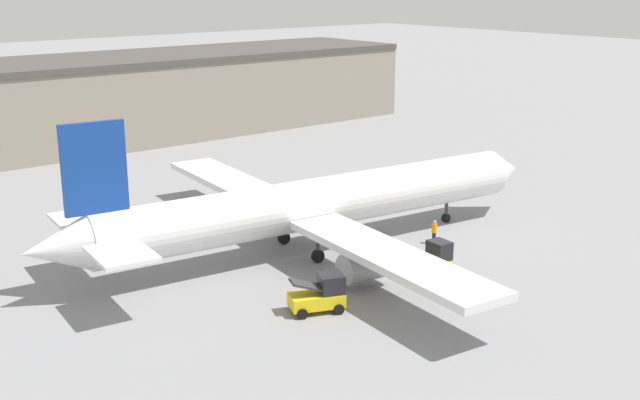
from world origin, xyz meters
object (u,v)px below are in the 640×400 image
airplane (309,206)px  ground_crew_worker (434,231)px  belt_loader_truck (321,294)px  baggage_tug (433,262)px

airplane → ground_crew_worker: (8.18, -4.63, -2.44)m
airplane → belt_loader_truck: (-6.13, -8.79, -2.36)m
baggage_tug → belt_loader_truck: 9.09m
ground_crew_worker → belt_loader_truck: (-14.30, -4.16, 0.08)m
airplane → belt_loader_truck: size_ratio=11.32×
ground_crew_worker → baggage_tug: baggage_tug is taller
belt_loader_truck → baggage_tug: bearing=18.4°
airplane → belt_loader_truck: 10.97m
airplane → baggage_tug: 10.09m
airplane → ground_crew_worker: airplane is taller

